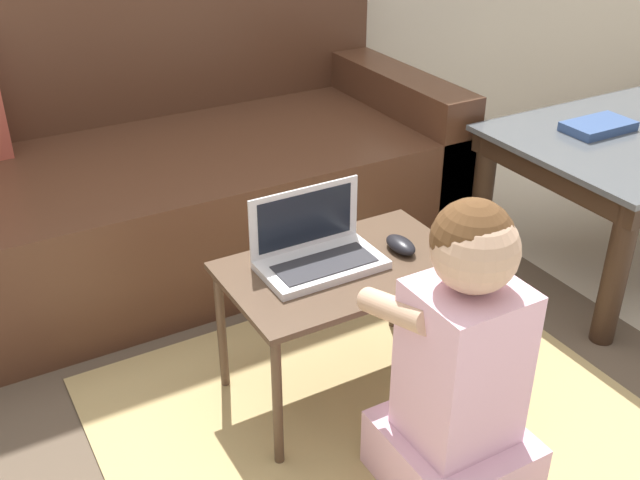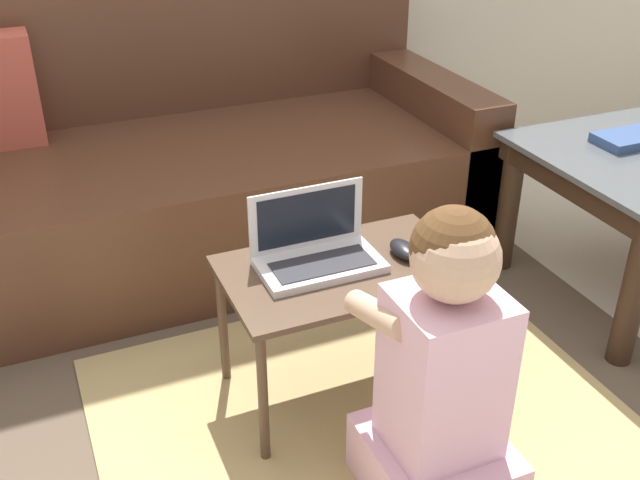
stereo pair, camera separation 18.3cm
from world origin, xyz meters
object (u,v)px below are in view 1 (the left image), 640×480
at_px(laptop, 317,253).
at_px(laptop_desk, 345,281).
at_px(person_seated, 460,371).
at_px(book_on_table, 598,126).
at_px(couch, 151,169).
at_px(computer_mouse, 401,245).

bearing_deg(laptop, laptop_desk, -33.23).
bearing_deg(person_seated, book_on_table, 30.02).
bearing_deg(laptop, person_seated, -77.95).
height_order(couch, book_on_table, couch).
bearing_deg(couch, laptop_desk, -80.03).
bearing_deg(computer_mouse, person_seated, -107.16).
distance_m(couch, laptop_desk, 1.01).
xyz_separation_m(couch, person_seated, (0.21, -1.40, 0.02)).
bearing_deg(laptop, couch, 97.01).
distance_m(laptop, person_seated, 0.46).
bearing_deg(laptop, computer_mouse, -11.46).
bearing_deg(couch, computer_mouse, -71.44).
bearing_deg(computer_mouse, book_on_table, 11.77).
bearing_deg(laptop_desk, person_seated, -84.70).
xyz_separation_m(laptop, computer_mouse, (0.22, -0.04, -0.02)).
distance_m(laptop, book_on_table, 1.12).
xyz_separation_m(laptop_desk, computer_mouse, (0.16, -0.01, 0.06)).
bearing_deg(couch, laptop, -82.99).
relative_size(couch, person_seated, 2.72).
xyz_separation_m(couch, laptop_desk, (0.17, -0.99, 0.04)).
distance_m(couch, person_seated, 1.42).
distance_m(couch, computer_mouse, 1.06).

